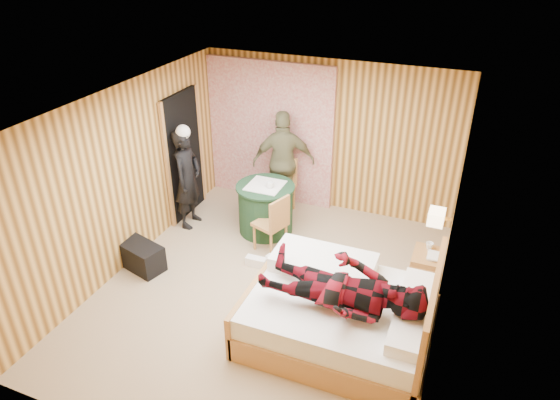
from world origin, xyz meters
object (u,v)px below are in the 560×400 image
at_px(chair_far, 283,181).
at_px(nightstand, 425,269).
at_px(round_table, 266,208).
at_px(man_on_bed, 343,279).
at_px(chair_near, 274,220).
at_px(wall_lamp, 437,217).
at_px(bed, 343,314).
at_px(woman_standing, 188,179).
at_px(man_at_table, 284,162).
at_px(duffel_bag, 141,256).

bearing_deg(chair_far, nightstand, -25.03).
distance_m(round_table, man_on_bed, 2.76).
bearing_deg(chair_far, chair_near, -73.51).
bearing_deg(wall_lamp, chair_far, 147.70).
bearing_deg(round_table, chair_far, 89.95).
height_order(wall_lamp, man_on_bed, man_on_bed).
relative_size(bed, round_table, 2.31).
xyz_separation_m(wall_lamp, chair_near, (-2.20, 0.42, -0.78)).
height_order(chair_far, man_on_bed, man_on_bed).
height_order(wall_lamp, round_table, wall_lamp).
bearing_deg(chair_far, wall_lamp, -31.88).
height_order(wall_lamp, woman_standing, woman_standing).
height_order(round_table, chair_near, chair_near).
bearing_deg(round_table, man_on_bed, -48.87).
bearing_deg(bed, man_at_table, 124.32).
xyz_separation_m(bed, duffel_bag, (-2.97, 0.24, -0.14)).
relative_size(round_table, woman_standing, 0.56).
xyz_separation_m(bed, chair_near, (-1.40, 1.32, 0.20)).
distance_m(nightstand, round_table, 2.55).
relative_size(wall_lamp, round_table, 0.29).
distance_m(bed, nightstand, 1.53).
relative_size(man_at_table, man_on_bed, 0.97).
height_order(woman_standing, man_at_table, man_at_table).
distance_m(bed, chair_near, 1.94).
bearing_deg(man_on_bed, bed, 97.13).
height_order(chair_near, man_on_bed, man_on_bed).
height_order(chair_far, duffel_bag, chair_far).
distance_m(woman_standing, man_at_table, 1.57).
relative_size(bed, woman_standing, 1.30).
xyz_separation_m(duffel_bag, woman_standing, (0.03, 1.30, 0.61)).
distance_m(wall_lamp, round_table, 2.85).
bearing_deg(nightstand, chair_near, -179.97).
xyz_separation_m(wall_lamp, chair_far, (-2.55, 1.61, -0.76)).
xyz_separation_m(wall_lamp, man_on_bed, (-0.77, -1.13, -0.30)).
xyz_separation_m(wall_lamp, duffel_bag, (-3.77, -0.66, -1.11)).
bearing_deg(man_on_bed, woman_standing, 149.25).
relative_size(nightstand, round_table, 0.57).
bearing_deg(man_at_table, chair_near, 82.21).
distance_m(bed, woman_standing, 3.36).
distance_m(nightstand, man_at_table, 2.86).
bearing_deg(chair_far, man_at_table, 91.21).
distance_m(wall_lamp, woman_standing, 3.83).
bearing_deg(nightstand, duffel_bag, -163.84).
bearing_deg(woman_standing, chair_near, -100.86).
height_order(round_table, woman_standing, woman_standing).
height_order(duffel_bag, woman_standing, woman_standing).
xyz_separation_m(woman_standing, man_on_bed, (2.97, -1.77, 0.19)).
distance_m(wall_lamp, chair_near, 2.37).
distance_m(woman_standing, man_on_bed, 3.46).
height_order(wall_lamp, bed, wall_lamp).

